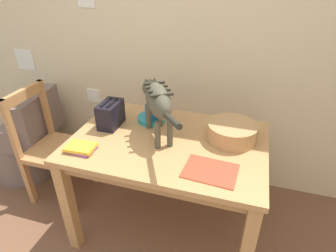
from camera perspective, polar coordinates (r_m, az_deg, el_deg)
wall_rear at (r=2.26m, az=2.14°, el=18.16°), size 5.24×0.11×2.50m
dining_table at (r=1.82m, az=0.00°, el=-5.31°), size 1.22×0.84×0.76m
cat at (r=1.71m, az=-2.16°, el=5.18°), size 0.41×0.60×0.35m
saucer_bowl at (r=1.98m, az=-3.39°, el=1.53°), size 0.20×0.20×0.03m
coffee_mug at (r=1.95m, az=-3.34°, el=3.10°), size 0.13×0.09×0.09m
magazine at (r=1.53m, az=8.64°, el=-9.03°), size 0.30×0.23×0.01m
book_stack at (r=1.74m, az=-17.41°, el=-4.27°), size 0.18×0.14×0.03m
wicker_basket at (r=1.78m, az=12.91°, el=-1.14°), size 0.31×0.31×0.11m
toaster at (r=1.92m, az=-11.63°, el=2.36°), size 0.12×0.20×0.18m
wooden_chair_near at (r=2.42m, az=-22.49°, el=-3.96°), size 0.42×0.42×0.93m
wicker_armchair at (r=2.91m, az=-26.98°, el=-3.32°), size 0.64×0.65×0.78m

